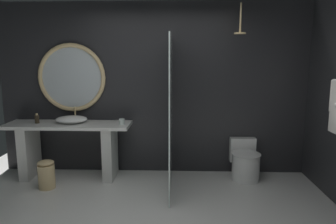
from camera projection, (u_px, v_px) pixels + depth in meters
back_wall_panel at (155, 89)px, 4.79m from camera, size 4.80×0.10×2.60m
vanity_counter at (69, 144)px, 4.62m from camera, size 1.83×0.56×0.83m
vessel_sink at (72, 119)px, 4.59m from camera, size 0.47×0.38×0.22m
tumbler_cup at (122, 122)px, 4.48m from camera, size 0.08×0.08×0.09m
soap_dispenser at (37, 119)px, 4.58m from camera, size 0.06×0.06×0.15m
round_wall_mirror at (72, 78)px, 4.71m from camera, size 1.04×0.07×1.04m
shower_glass_panel at (171, 114)px, 4.16m from camera, size 0.02×1.24×2.06m
rain_shower_head at (240, 29)px, 4.17m from camera, size 0.16×0.16×0.41m
toilet at (245, 161)px, 4.62m from camera, size 0.42×0.62×0.57m
waste_bin at (46, 174)px, 4.26m from camera, size 0.23×0.23×0.40m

